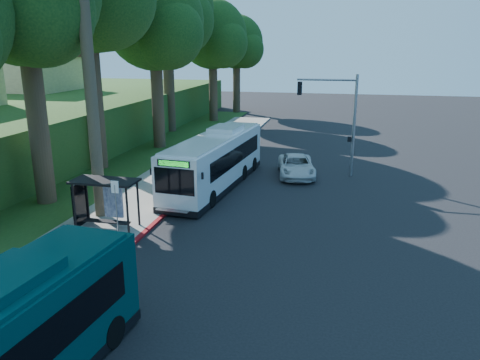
# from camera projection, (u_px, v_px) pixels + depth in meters

# --- Properties ---
(ground) EXTENTS (140.00, 140.00, 0.00)m
(ground) POSITION_uv_depth(u_px,v_px,m) (258.00, 219.00, 24.63)
(ground) COLOR black
(ground) RESTS_ON ground
(sidewalk) EXTENTS (4.50, 70.00, 0.12)m
(sidewalk) POSITION_uv_depth(u_px,v_px,m) (130.00, 208.00, 26.17)
(sidewalk) COLOR gray
(sidewalk) RESTS_ON ground
(red_curb) EXTENTS (0.25, 30.00, 0.13)m
(red_curb) POSITION_uv_depth(u_px,v_px,m) (137.00, 239.00, 21.93)
(red_curb) COLOR maroon
(red_curb) RESTS_ON ground
(grass_verge) EXTENTS (8.00, 70.00, 0.06)m
(grass_verge) POSITION_uv_depth(u_px,v_px,m) (85.00, 179.00, 32.07)
(grass_verge) COLOR #234719
(grass_verge) RESTS_ON ground
(bus_shelter) EXTENTS (3.20, 1.51, 2.55)m
(bus_shelter) POSITION_uv_depth(u_px,v_px,m) (102.00, 194.00, 22.99)
(bus_shelter) COLOR black
(bus_shelter) RESTS_ON ground
(stop_sign_pole) EXTENTS (0.35, 0.06, 3.17)m
(stop_sign_pole) POSITION_uv_depth(u_px,v_px,m) (116.00, 205.00, 20.52)
(stop_sign_pole) COLOR gray
(stop_sign_pole) RESTS_ON ground
(traffic_signal_pole) EXTENTS (4.10, 0.30, 7.00)m
(traffic_signal_pole) POSITION_uv_depth(u_px,v_px,m) (340.00, 112.00, 31.98)
(traffic_signal_pole) COLOR gray
(traffic_signal_pole) RESTS_ON ground
(hillside_backdrop) EXTENTS (24.00, 60.00, 8.80)m
(hillside_backdrop) POSITION_uv_depth(u_px,v_px,m) (12.00, 117.00, 43.70)
(hillside_backdrop) COLOR #234719
(hillside_backdrop) RESTS_ON ground
(tree_2) EXTENTS (8.82, 8.40, 15.12)m
(tree_2) POSITION_uv_depth(u_px,v_px,m) (155.00, 25.00, 39.25)
(tree_2) COLOR #382B1E
(tree_2) RESTS_ON ground
(tree_3) EXTENTS (10.08, 9.60, 17.28)m
(tree_3) POSITION_uv_depth(u_px,v_px,m) (167.00, 13.00, 46.76)
(tree_3) COLOR #382B1E
(tree_3) RESTS_ON ground
(tree_4) EXTENTS (8.40, 8.00, 14.14)m
(tree_4) POSITION_uv_depth(u_px,v_px,m) (213.00, 38.00, 54.36)
(tree_4) COLOR #382B1E
(tree_4) RESTS_ON ground
(tree_5) EXTENTS (7.35, 7.00, 12.86)m
(tree_5) POSITION_uv_depth(u_px,v_px,m) (237.00, 45.00, 61.86)
(tree_5) COLOR #382B1E
(tree_5) RESTS_ON ground
(white_bus) EXTENTS (3.65, 12.35, 3.63)m
(white_bus) POSITION_uv_depth(u_px,v_px,m) (216.00, 160.00, 29.98)
(white_bus) COLOR white
(white_bus) RESTS_ON ground
(pickup) EXTENTS (3.28, 5.52, 1.44)m
(pickup) POSITION_uv_depth(u_px,v_px,m) (296.00, 166.00, 32.72)
(pickup) COLOR silver
(pickup) RESTS_ON ground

